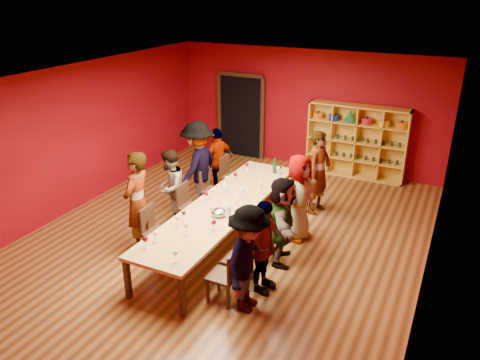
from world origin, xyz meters
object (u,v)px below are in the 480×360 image
at_px(chair_person_left_3, 209,187).
at_px(chair_person_right_4, 305,187).
at_px(person_left_1, 137,203).
at_px(person_left_2, 170,187).
at_px(chair_person_left_4, 229,173).
at_px(person_right_1, 263,247).
at_px(tasting_table, 223,207).
at_px(person_right_3, 298,198).
at_px(chair_person_left_1, 153,228).
at_px(person_left_4, 218,161).
at_px(shelving_unit, 357,138).
at_px(chair_person_right_1, 242,257).
at_px(person_left_3, 198,165).
at_px(person_right_0, 249,260).
at_px(chair_person_left_2, 187,203).
at_px(wine_bottle, 275,167).
at_px(person_right_4, 319,172).
at_px(chair_person_right_3, 284,211).
at_px(person_right_2, 282,221).
at_px(chair_person_right_2, 265,232).
at_px(chair_person_right_0, 228,273).
at_px(spittoon_bowl, 219,212).

relative_size(chair_person_left_3, chair_person_right_4, 1.00).
height_order(person_left_1, person_left_2, person_left_1).
xyz_separation_m(chair_person_left_3, chair_person_left_4, (0.00, 0.88, 0.00)).
distance_m(chair_person_left_4, person_right_1, 3.72).
bearing_deg(chair_person_left_4, person_right_1, -54.41).
height_order(tasting_table, person_right_3, person_right_3).
bearing_deg(chair_person_left_1, chair_person_left_4, 90.00).
distance_m(person_left_2, person_left_4, 1.75).
distance_m(person_left_2, person_right_1, 2.85).
height_order(person_right_1, person_right_3, person_right_3).
relative_size(shelving_unit, person_left_4, 1.58).
bearing_deg(person_left_4, chair_person_right_1, 54.31).
bearing_deg(person_left_3, person_right_0, 41.69).
relative_size(chair_person_left_1, chair_person_left_3, 1.00).
bearing_deg(person_right_1, chair_person_left_2, 66.46).
relative_size(chair_person_left_3, wine_bottle, 2.63).
xyz_separation_m(person_left_1, person_right_1, (2.46, -0.15, -0.17)).
height_order(tasting_table, person_right_4, person_right_4).
bearing_deg(chair_person_left_4, shelving_unit, 45.76).
xyz_separation_m(person_right_1, wine_bottle, (-1.00, 2.91, 0.11)).
bearing_deg(person_left_2, tasting_table, 66.64).
xyz_separation_m(shelving_unit, chair_person_right_1, (-0.49, -5.39, -0.49)).
xyz_separation_m(chair_person_left_1, person_left_4, (-0.27, 2.87, 0.26)).
relative_size(chair_person_left_1, person_left_3, 0.47).
relative_size(chair_person_left_3, person_left_4, 0.59).
bearing_deg(person_right_3, person_right_4, 13.76).
bearing_deg(chair_person_left_1, person_left_1, -180.00).
distance_m(person_left_4, chair_person_right_4, 2.11).
xyz_separation_m(tasting_table, chair_person_right_1, (0.91, -1.07, -0.20)).
relative_size(chair_person_left_1, person_right_0, 0.53).
bearing_deg(chair_person_right_3, chair_person_right_1, -90.00).
distance_m(person_left_4, person_right_2, 3.20).
relative_size(tasting_table, person_right_3, 2.71).
distance_m(tasting_table, chair_person_right_2, 0.95).
height_order(chair_person_left_1, chair_person_right_0, same).
xyz_separation_m(tasting_table, person_right_3, (1.18, 0.72, 0.13)).
bearing_deg(spittoon_bowl, chair_person_left_1, -154.63).
bearing_deg(chair_person_left_2, tasting_table, -12.71).
bearing_deg(spittoon_bowl, person_right_0, -45.79).
height_order(person_left_2, chair_person_right_2, person_left_2).
height_order(tasting_table, person_right_2, person_right_2).
bearing_deg(chair_person_left_2, person_right_1, -30.57).
bearing_deg(chair_person_right_3, chair_person_left_3, 169.13).
bearing_deg(person_left_3, spittoon_bowl, 40.37).
xyz_separation_m(chair_person_right_2, chair_person_right_4, (0.00, 2.14, 0.00)).
relative_size(chair_person_right_3, chair_person_right_4, 1.00).
relative_size(tasting_table, person_left_3, 2.38).
bearing_deg(tasting_table, person_right_2, -8.08).
relative_size(chair_person_left_1, chair_person_right_1, 1.00).
bearing_deg(tasting_table, chair_person_left_4, 115.03).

